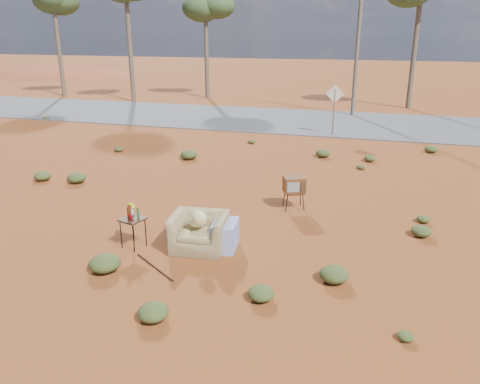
# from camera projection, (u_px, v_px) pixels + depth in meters

# --- Properties ---
(ground) EXTENTS (140.00, 140.00, 0.00)m
(ground) POSITION_uv_depth(u_px,v_px,m) (203.00, 245.00, 10.01)
(ground) COLOR brown
(ground) RESTS_ON ground
(highway) EXTENTS (140.00, 7.00, 0.04)m
(highway) POSITION_uv_depth(u_px,v_px,m) (308.00, 121.00, 23.60)
(highway) COLOR #565659
(highway) RESTS_ON ground
(dirt_mound) EXTENTS (26.00, 18.00, 2.00)m
(dirt_mound) POSITION_uv_depth(u_px,v_px,m) (50.00, 75.00, 48.87)
(dirt_mound) COLOR brown
(dirt_mound) RESTS_ON ground
(armchair) EXTENTS (1.40, 1.00, 1.00)m
(armchair) POSITION_uv_depth(u_px,v_px,m) (204.00, 228.00, 9.71)
(armchair) COLOR olive
(armchair) RESTS_ON ground
(tv_unit) EXTENTS (0.65, 0.59, 0.85)m
(tv_unit) POSITION_uv_depth(u_px,v_px,m) (294.00, 185.00, 11.86)
(tv_unit) COLOR black
(tv_unit) RESTS_ON ground
(side_table) EXTENTS (0.55, 0.55, 0.92)m
(side_table) POSITION_uv_depth(u_px,v_px,m) (132.00, 217.00, 9.75)
(side_table) COLOR #342313
(side_table) RESTS_ON ground
(rusty_bar) EXTENTS (1.16, 0.83, 0.04)m
(rusty_bar) POSITION_uv_depth(u_px,v_px,m) (155.00, 267.00, 9.03)
(rusty_bar) COLOR #4B2114
(rusty_bar) RESTS_ON ground
(road_sign) EXTENTS (0.78, 0.06, 2.19)m
(road_sign) POSITION_uv_depth(u_px,v_px,m) (334.00, 101.00, 20.00)
(road_sign) COLOR brown
(road_sign) RESTS_ON ground
(eucalyptus_far_left) EXTENTS (3.20, 3.20, 7.10)m
(eucalyptus_far_left) POSITION_uv_depth(u_px,v_px,m) (54.00, 5.00, 31.02)
(eucalyptus_far_left) COLOR brown
(eucalyptus_far_left) RESTS_ON ground
(eucalyptus_near_left) EXTENTS (3.20, 3.20, 6.60)m
(eucalyptus_near_left) POSITION_uv_depth(u_px,v_px,m) (206.00, 13.00, 30.32)
(eucalyptus_near_left) COLOR brown
(eucalyptus_near_left) RESTS_ON ground
(utility_pole_center) EXTENTS (1.40, 0.20, 8.00)m
(utility_pole_center) POSITION_uv_depth(u_px,v_px,m) (358.00, 35.00, 23.99)
(utility_pole_center) COLOR brown
(utility_pole_center) RESTS_ON ground
(scrub_patch) EXTENTS (17.49, 8.07, 0.33)m
(scrub_patch) POSITION_uv_depth(u_px,v_px,m) (229.00, 177.00, 14.18)
(scrub_patch) COLOR #404E22
(scrub_patch) RESTS_ON ground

